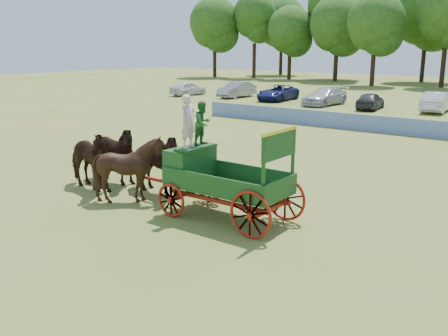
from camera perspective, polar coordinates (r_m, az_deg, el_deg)
ground at (r=16.63m, az=-2.10°, el=-4.62°), size 160.00×160.00×0.00m
horse_lead_left at (r=19.15m, az=-15.41°, el=0.92°), size 2.80×1.43×2.30m
horse_lead_right at (r=19.81m, az=-12.90°, el=1.49°), size 2.84×1.53×2.30m
horse_wheel_left at (r=17.34m, az=-10.54°, el=-0.12°), size 2.11×1.88×2.30m
horse_wheel_right at (r=18.08m, az=-7.98°, el=0.54°), size 2.74×1.29×2.30m
farm_dray at (r=15.64m, az=-1.70°, el=0.28°), size 6.00×2.00×3.81m
sponsor_banner at (r=32.49m, az=16.98°, el=4.83°), size 26.00×0.08×1.05m
parked_cars at (r=45.84m, az=14.35°, el=7.76°), size 36.96×6.58×1.64m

